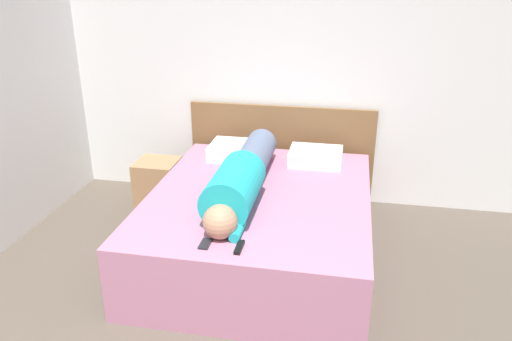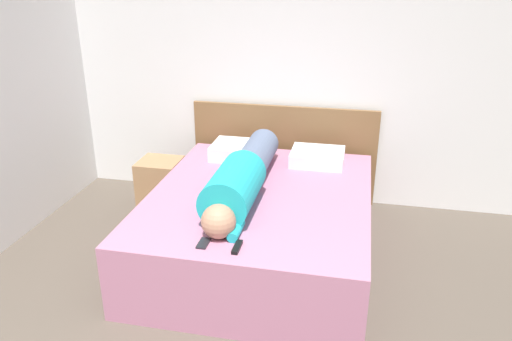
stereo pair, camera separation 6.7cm
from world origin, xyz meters
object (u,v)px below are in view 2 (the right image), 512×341
object	(u,v)px
nightstand	(161,184)
pillow_second	(317,157)
person_lying	(242,178)
tv_remote	(237,247)
bed	(260,225)
pillow_near_headboard	(239,151)
cell_phone	(204,243)

from	to	relation	value
nightstand	pillow_second	xyz separation A→B (m)	(1.48, 0.06, 0.37)
person_lying	tv_remote	bearing A→B (deg)	-78.69
pillow_second	tv_remote	bearing A→B (deg)	-102.48
tv_remote	bed	bearing A→B (deg)	91.78
pillow_near_headboard	person_lying	bearing A→B (deg)	-74.84
tv_remote	cell_phone	distance (m)	0.22
nightstand	pillow_second	size ratio (longest dim) A/B	1.04
pillow_near_headboard	cell_phone	xyz separation A→B (m)	(0.15, -1.55, -0.06)
tv_remote	nightstand	bearing A→B (deg)	127.18
pillow_second	cell_phone	bearing A→B (deg)	-110.12
bed	tv_remote	world-z (taller)	tv_remote
person_lying	cell_phone	size ratio (longest dim) A/B	12.42
person_lying	pillow_near_headboard	xyz separation A→B (m)	(-0.22, 0.80, -0.09)
nightstand	pillow_near_headboard	xyz separation A→B (m)	(0.77, 0.06, 0.38)
bed	pillow_near_headboard	bearing A→B (deg)	115.37
pillow_near_headboard	pillow_second	distance (m)	0.71
nightstand	person_lying	world-z (taller)	person_lying
person_lying	tv_remote	xyz separation A→B (m)	(0.15, -0.75, -0.14)
cell_phone	person_lying	bearing A→B (deg)	84.52
pillow_second	tv_remote	xyz separation A→B (m)	(-0.34, -1.56, -0.05)
nightstand	tv_remote	distance (m)	1.91
bed	pillow_second	world-z (taller)	pillow_second
bed	pillow_second	size ratio (longest dim) A/B	4.40
pillow_second	person_lying	bearing A→B (deg)	-121.65
nightstand	person_lying	distance (m)	1.32
nightstand	cell_phone	world-z (taller)	cell_phone
pillow_second	nightstand	bearing A→B (deg)	-177.66
nightstand	bed	bearing A→B (deg)	-30.82
bed	pillow_second	bearing A→B (deg)	62.82
bed	nightstand	xyz separation A→B (m)	(-1.11, 0.66, -0.04)
person_lying	pillow_second	distance (m)	0.95
person_lying	pillow_second	size ratio (longest dim) A/B	3.49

